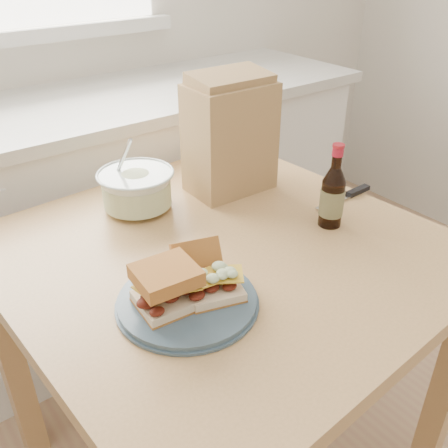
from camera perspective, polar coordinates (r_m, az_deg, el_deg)
cabinet_run at (r=1.98m, az=-17.94°, el=-0.61°), size 2.50×0.64×0.94m
dining_table at (r=1.24m, az=-0.10°, el=-7.15°), size 1.02×1.02×0.80m
plate at (r=1.00m, az=-4.21°, el=-8.79°), size 0.28×0.28×0.02m
sandwich_left at (r=0.96m, az=-6.56°, el=-7.09°), size 0.12×0.11×0.08m
sandwich_right at (r=1.00m, az=-1.82°, el=-5.97°), size 0.13×0.17×0.09m
coleslaw_bowl at (r=1.33m, az=-9.92°, el=3.77°), size 0.20×0.20×0.20m
beer_bottle at (r=1.25m, az=12.29°, el=3.17°), size 0.06×0.06×0.22m
knife at (r=1.44m, az=14.40°, el=3.38°), size 0.21×0.02×0.01m
paper_bag at (r=1.39m, az=0.68°, el=9.75°), size 0.23×0.16×0.30m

